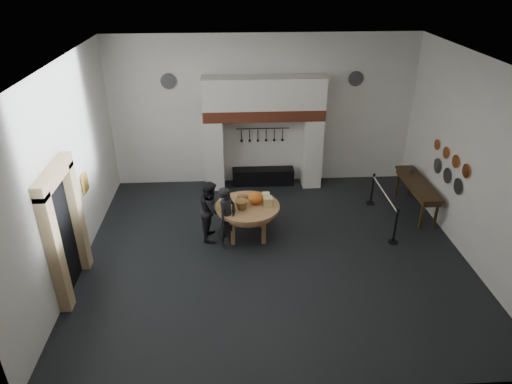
{
  "coord_description": "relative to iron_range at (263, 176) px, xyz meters",
  "views": [
    {
      "loc": [
        -0.97,
        -9.08,
        6.4
      ],
      "look_at": [
        -0.4,
        0.58,
        1.35
      ],
      "focal_mm": 32.0,
      "sensor_mm": 36.0,
      "label": 1
    }
  ],
  "objects": [
    {
      "name": "door_jamb_far",
      "position": [
        -4.38,
        -4.02,
        1.05
      ],
      "size": [
        0.22,
        0.3,
        2.6
      ],
      "primitive_type": "cube",
      "color": "tan",
      "rests_on": "floor"
    },
    {
      "name": "wall_left",
      "position": [
        -4.5,
        -3.72,
        2.0
      ],
      "size": [
        0.02,
        8.0,
        4.5
      ],
      "primitive_type": "cube",
      "color": "silver",
      "rests_on": "floor"
    },
    {
      "name": "chimney_hood",
      "position": [
        0.0,
        -0.07,
        2.67
      ],
      "size": [
        3.5,
        0.7,
        0.9
      ],
      "primitive_type": "cube",
      "color": "silver",
      "rests_on": "hearth_brick_band"
    },
    {
      "name": "door_jamb_near",
      "position": [
        -4.38,
        -5.42,
        1.05
      ],
      "size": [
        0.22,
        0.3,
        2.6
      ],
      "primitive_type": "cube",
      "color": "tan",
      "rests_on": "floor"
    },
    {
      "name": "iron_range",
      "position": [
        0.0,
        0.0,
        0.0
      ],
      "size": [
        1.9,
        0.45,
        0.5
      ],
      "primitive_type": "cube",
      "color": "black",
      "rests_on": "floor"
    },
    {
      "name": "wall_back",
      "position": [
        0.0,
        0.28,
        2.0
      ],
      "size": [
        9.0,
        0.02,
        4.5
      ],
      "primitive_type": "cube",
      "color": "silver",
      "rests_on": "floor"
    },
    {
      "name": "wall_front",
      "position": [
        0.0,
        -7.72,
        2.0
      ],
      "size": [
        9.0,
        0.02,
        4.5
      ],
      "primitive_type": "cube",
      "color": "silver",
      "rests_on": "floor"
    },
    {
      "name": "pewter_plate_left",
      "position": [
        4.46,
        -3.32,
        1.2
      ],
      "size": [
        0.03,
        0.4,
        0.4
      ],
      "primitive_type": "cylinder",
      "rotation": [
        0.0,
        1.57,
        0.0
      ],
      "color": "#4C4C51",
      "rests_on": "wall_right"
    },
    {
      "name": "chimney_pier_left",
      "position": [
        -1.48,
        -0.07,
        0.82
      ],
      "size": [
        0.55,
        0.7,
        2.15
      ],
      "primitive_type": "cube",
      "color": "silver",
      "rests_on": "floor"
    },
    {
      "name": "copper_pan_d",
      "position": [
        4.46,
        -1.87,
        1.7
      ],
      "size": [
        0.03,
        0.28,
        0.28
      ],
      "primitive_type": "cylinder",
      "rotation": [
        0.0,
        1.57,
        0.0
      ],
      "color": "#C6662D",
      "rests_on": "wall_right"
    },
    {
      "name": "pewter_plate_mid",
      "position": [
        4.46,
        -2.72,
        1.2
      ],
      "size": [
        0.03,
        0.4,
        0.4
      ],
      "primitive_type": "cylinder",
      "rotation": [
        0.0,
        1.57,
        0.0
      ],
      "color": "#4C4C51",
      "rests_on": "wall_right"
    },
    {
      "name": "visitor_far",
      "position": [
        -1.51,
        -2.94,
        0.52
      ],
      "size": [
        0.64,
        0.8,
        1.55
      ],
      "primitive_type": "imported",
      "rotation": [
        0.0,
        0.0,
        1.49
      ],
      "color": "black",
      "rests_on": "floor"
    },
    {
      "name": "wall_plaque",
      "position": [
        -4.45,
        -2.92,
        1.35
      ],
      "size": [
        0.05,
        0.34,
        0.44
      ],
      "primitive_type": "cube",
      "color": "gold",
      "rests_on": "wall_left"
    },
    {
      "name": "side_table",
      "position": [
        4.1,
        -1.96,
        0.62
      ],
      "size": [
        0.55,
        2.2,
        0.06
      ],
      "primitive_type": "cube",
      "color": "#3B2A15",
      "rests_on": "floor"
    },
    {
      "name": "hearth_brick_band",
      "position": [
        0.0,
        -0.07,
        2.06
      ],
      "size": [
        3.5,
        0.72,
        0.32
      ],
      "primitive_type": "cube",
      "color": "#9E442B",
      "rests_on": "chimney_pier_left"
    },
    {
      "name": "pewter_plate_back_left",
      "position": [
        -2.7,
        0.24,
        2.95
      ],
      "size": [
        0.44,
        0.03,
        0.44
      ],
      "primitive_type": "cylinder",
      "rotation": [
        1.57,
        0.0,
        0.0
      ],
      "color": "#4C4C51",
      "rests_on": "wall_back"
    },
    {
      "name": "door_recess",
      "position": [
        -4.47,
        -4.72,
        1.0
      ],
      "size": [
        0.04,
        1.1,
        2.5
      ],
      "primitive_type": "cube",
      "color": "black",
      "rests_on": "floor"
    },
    {
      "name": "pewter_plate_back_right",
      "position": [
        2.7,
        0.24,
        2.95
      ],
      "size": [
        0.44,
        0.03,
        0.44
      ],
      "primitive_type": "cylinder",
      "rotation": [
        1.57,
        0.0,
        0.0
      ],
      "color": "#4C4C51",
      "rests_on": "wall_back"
    },
    {
      "name": "wall_right",
      "position": [
        4.5,
        -3.72,
        2.0
      ],
      "size": [
        0.02,
        8.0,
        4.5
      ],
      "primitive_type": "cube",
      "color": "silver",
      "rests_on": "floor"
    },
    {
      "name": "bread_loaf",
      "position": [
        -0.7,
        -2.59,
        0.69
      ],
      "size": [
        0.31,
        0.18,
        0.13
      ],
      "primitive_type": "ellipsoid",
      "color": "olive",
      "rests_on": "work_table"
    },
    {
      "name": "copper_pan_b",
      "position": [
        4.46,
        -2.97,
        1.7
      ],
      "size": [
        0.03,
        0.32,
        0.32
      ],
      "primitive_type": "cylinder",
      "rotation": [
        0.0,
        1.57,
        0.0
      ],
      "color": "#C6662D",
      "rests_on": "wall_right"
    },
    {
      "name": "cheese_block_big",
      "position": [
        -0.1,
        -2.99,
        0.74
      ],
      "size": [
        0.22,
        0.22,
        0.24
      ],
      "primitive_type": "cube",
      "color": "#D5C57F",
      "rests_on": "work_table"
    },
    {
      "name": "ceiling",
      "position": [
        0.0,
        -3.72,
        4.25
      ],
      "size": [
        9.0,
        8.0,
        0.02
      ],
      "primitive_type": "cube",
      "color": "silver",
      "rests_on": "wall_back"
    },
    {
      "name": "pewter_jug",
      "position": [
        4.1,
        -1.36,
        0.76
      ],
      "size": [
        0.12,
        0.12,
        0.22
      ],
      "primitive_type": "cylinder",
      "color": "#4E4E53",
      "rests_on": "side_table"
    },
    {
      "name": "barrier_rope",
      "position": [
        3.02,
        -2.48,
        0.6
      ],
      "size": [
        0.04,
        2.0,
        0.04
      ],
      "primitive_type": "cylinder",
      "rotation": [
        1.57,
        0.0,
        0.0
      ],
      "color": "silver",
      "rests_on": "barrier_post_near"
    },
    {
      "name": "work_table",
      "position": [
        -0.6,
        -2.94,
        0.59
      ],
      "size": [
        1.96,
        1.96,
        0.07
      ],
      "primitive_type": "cylinder",
      "rotation": [
        0.0,
        0.0,
        -0.25
      ],
      "color": "tan",
      "rests_on": "floor"
    },
    {
      "name": "barrier_post_near",
      "position": [
        3.02,
        -3.48,
        0.2
      ],
      "size": [
        0.05,
        0.05,
        0.9
      ],
      "primitive_type": "cylinder",
      "color": "black",
      "rests_on": "floor"
    },
    {
      "name": "copper_pan_c",
      "position": [
        4.46,
        -2.42,
        1.7
      ],
      "size": [
        0.03,
        0.3,
        0.3
      ],
      "primitive_type": "cylinder",
      "rotation": [
        0.0,
        1.57,
        0.0
      ],
      "color": "#C6662D",
      "rests_on": "wall_right"
    },
    {
      "name": "utensil_rail",
      "position": [
        0.0,
        0.2,
        1.5
      ],
      "size": [
        1.6,
        0.02,
        0.02
      ],
      "primitive_type": "cylinder",
      "rotation": [
        0.0,
        1.57,
        0.0
      ],
      "color": "black",
      "rests_on": "wall_back"
    },
    {
      "name": "wicker_basket",
      "position": [
        -0.75,
        -3.09,
        0.73
      ],
      "size": [
        0.39,
        0.39,
        0.22
      ],
      "primitive_type": "cone",
      "rotation": [
        3.14,
        0.0,
        -0.25
      ],
      "color": "olive",
      "rests_on": "work_table"
    },
    {
      "name": "floor",
      "position": [
        0.0,
        -3.72,
        -0.25
      ],
      "size": [
        9.0,
        8.0,
        0.02
      ],
      "primitive_type": "cube",
      "color": "black",
      "rests_on": "ground"
    },
    {
      "name": "chimney_pier_right",
      "position": [
        1.48,
        -0.07,
        0.82
      ],
      "size": [
        0.55,
        0.7,
        2.15
      ],
      "primitive_type": "cube",
      "color": "silver",
      "rests_on": "floor"
    },
    {
      "name": "door_lintel",
      "position": [
        -4.38,
        -4.72,
        2.4
      ],
      "size": [
        0.22,
        1.7,
        0.3
      ],
      "primitive_type": "cube",
      "color": "tan",
      "rests_on": "door_jamb_near"
    },
    {
      "name": "pumpkin",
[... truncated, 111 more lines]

